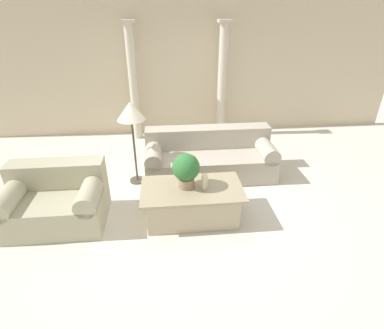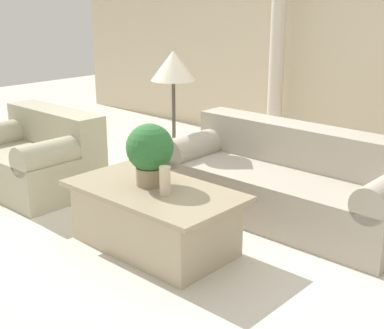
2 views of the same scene
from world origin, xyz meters
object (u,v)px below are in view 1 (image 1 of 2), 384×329
loveseat (56,199)px  potted_plant (186,169)px  sofa_long (209,157)px  floor_lamp (131,114)px  coffee_table (192,203)px

loveseat → potted_plant: 1.83m
loveseat → potted_plant: potted_plant is taller
sofa_long → floor_lamp: size_ratio=1.57×
sofa_long → coffee_table: 1.30m
loveseat → sofa_long: bearing=25.7°
sofa_long → loveseat: (-2.27, -1.09, 0.01)m
sofa_long → floor_lamp: (-1.26, -0.15, 0.87)m
coffee_table → floor_lamp: (-0.84, 1.08, 0.94)m
sofa_long → potted_plant: size_ratio=4.53×
loveseat → coffee_table: bearing=-4.2°
potted_plant → floor_lamp: bearing=126.1°
sofa_long → coffee_table: size_ratio=1.59×
coffee_table → potted_plant: size_ratio=2.85×
sofa_long → loveseat: size_ratio=1.69×
loveseat → potted_plant: (1.77, -0.09, 0.42)m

